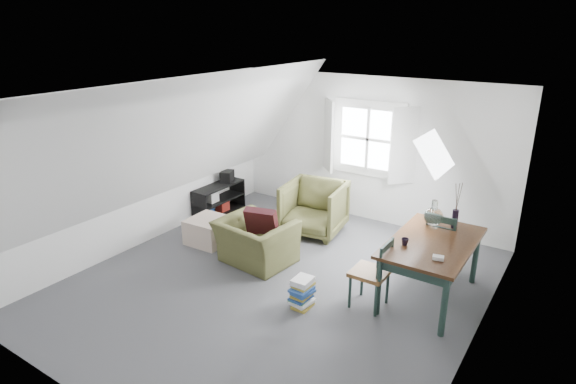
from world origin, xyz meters
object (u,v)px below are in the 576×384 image
Objects in this scene: ottoman at (209,231)px; dining_chair_far at (442,243)px; magazine_stack at (302,293)px; armchair_near at (256,262)px; dining_table at (432,249)px; dining_chair_near at (373,272)px; armchair_far at (313,232)px; media_shelf at (218,201)px.

ottoman is 0.63× the size of dining_chair_far.
ottoman is at bearing 11.50° from dining_chair_far.
dining_chair_far reaches higher than magazine_stack.
armchair_near is 0.64× the size of dining_table.
dining_chair_near is (-0.47, -1.22, -0.02)m from dining_chair_far.
dining_table is (2.23, -0.92, 0.68)m from armchair_far.
ottoman is 1.19m from media_shelf.
dining_chair_far reaches higher than ottoman.
magazine_stack is at bearing -28.53° from media_shelf.
media_shelf is (-0.67, 0.98, 0.05)m from ottoman.
dining_chair_near is (2.91, -0.27, 0.27)m from ottoman.
dining_chair_far is at bearing 173.19° from dining_chair_near.
armchair_far is at bearing -117.06° from dining_chair_near.
dining_chair_far is at bearing -149.48° from armchair_near.
armchair_far is 2.53× the size of magazine_stack.
armchair_near is 1.69× the size of ottoman.
dining_chair_near is at bearing -178.35° from armchair_near.
ottoman is at bearing -142.32° from armchair_far.
magazine_stack is (1.01, -1.99, 0.19)m from armchair_far.
ottoman is at bearing 161.28° from magazine_stack.
media_shelf reaches higher than armchair_near.
armchair_near is at bearing 20.55° from dining_chair_far.
dining_chair_near reaches higher than ottoman.
magazine_stack is (2.21, -0.75, -0.01)m from ottoman.
armchair_far is at bearing 153.53° from dining_table.
dining_chair_near is at bearing 34.07° from magazine_stack.
armchair_near is 2.63m from dining_chair_far.
armchair_near is 2.05m from media_shelf.
armchair_far is at bearing 10.48° from media_shelf.
dining_table is 1.69m from magazine_stack.
media_shelf reaches higher than armchair_far.
dining_chair_near is at bearing -5.34° from ottoman.
armchair_near is 1.39m from armchair_far.
armchair_near is at bearing -105.12° from armchair_far.
armchair_far is 2.24m from magazine_stack.
dining_table is 0.65m from dining_chair_far.
armchair_near is 1.94m from dining_chair_near.
dining_chair_far reaches higher than media_shelf.
dining_chair_far is at bearing 55.25° from magazine_stack.
media_shelf is 2.83× the size of magazine_stack.
armchair_far is 2.34m from dining_chair_near.
armchair_near is at bearing -30.68° from media_shelf.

